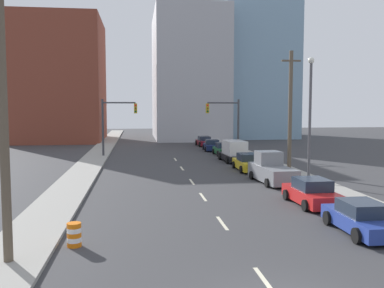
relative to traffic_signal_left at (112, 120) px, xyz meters
name	(u,v)px	position (x,y,z in m)	size (l,w,h in m)	color
sidewalk_left	(102,150)	(-1.83, 7.64, -4.02)	(2.66, 89.80, 0.17)	gray
sidewalk_right	(231,148)	(15.13, 7.64, -4.02)	(2.66, 89.80, 0.17)	gray
lane_stripe_at_2m	(265,282)	(6.65, -35.26, -4.09)	(0.16, 2.40, 0.01)	beige
lane_stripe_at_9m	(222,223)	(6.65, -28.35, -4.09)	(0.16, 2.40, 0.01)	beige
lane_stripe_at_15m	(203,197)	(6.65, -22.36, -4.09)	(0.16, 2.40, 0.01)	beige
lane_stripe_at_20m	(192,182)	(6.65, -17.01, -4.09)	(0.16, 2.40, 0.01)	beige
lane_stripe_at_27m	(182,168)	(6.65, -9.98, -4.09)	(0.16, 2.40, 0.01)	beige
lane_stripe_at_34m	(175,159)	(6.65, -3.30, -4.09)	(0.16, 2.40, 0.01)	beige
building_brick_left	(59,81)	(-9.83, 24.00, 5.68)	(14.00, 16.00, 19.57)	brown
building_office_center	(188,77)	(11.75, 28.00, 6.82)	(12.00, 20.00, 21.84)	#A8A8AD
building_glass_right	(250,38)	(24.10, 32.00, 14.41)	(13.00, 20.00, 37.01)	#7A9EB7
traffic_signal_left	(112,120)	(0.00, 0.00, 0.00)	(3.89, 0.35, 6.39)	#38383D
traffic_signal_right	(229,119)	(13.15, 0.00, 0.00)	(3.89, 0.35, 6.39)	#38383D
utility_pole_left_near	(3,104)	(-1.78, -32.79, 1.49)	(1.60, 0.32, 10.92)	brown
utility_pole_right_mid	(290,111)	(15.19, -14.01, 1.06)	(1.60, 0.32, 10.06)	brown
traffic_barrel	(74,235)	(0.18, -30.97, -3.62)	(0.56, 0.56, 0.95)	orange
street_lamp	(310,111)	(14.97, -18.62, 1.09)	(0.44, 0.44, 9.02)	#4C4C51
sedan_blue	(361,219)	(12.35, -30.69, -3.46)	(2.08, 4.51, 1.40)	navy
sedan_red	(312,193)	(12.42, -25.23, -3.42)	(2.24, 4.55, 1.49)	red
pickup_truck_gray	(272,170)	(12.42, -17.93, -3.21)	(2.46, 5.52, 2.22)	slate
sedan_yellow	(248,163)	(12.21, -11.99, -3.42)	(2.12, 4.82, 1.49)	gold
box_truck_black	(234,152)	(12.40, -5.86, -3.08)	(2.55, 5.40, 2.14)	black
sedan_green	(223,149)	(12.50, 0.07, -3.45)	(2.08, 4.27, 1.43)	#1E6033
sedan_navy	(212,146)	(12.10, 5.39, -3.46)	(2.29, 4.58, 1.39)	#141E47
sedan_maroon	(204,142)	(12.10, 11.72, -3.45)	(2.16, 4.49, 1.39)	maroon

